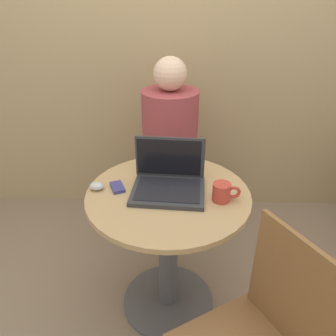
% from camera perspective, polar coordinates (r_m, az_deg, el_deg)
% --- Properties ---
extents(ground_plane, '(12.00, 12.00, 0.00)m').
position_cam_1_polar(ground_plane, '(2.00, 0.02, -22.13)').
color(ground_plane, '#7F6B56').
extents(back_wall, '(7.00, 0.05, 2.60)m').
position_cam_1_polar(back_wall, '(2.29, 0.80, 22.53)').
color(back_wall, tan).
rests_on(back_wall, ground_plane).
extents(round_table, '(0.75, 0.75, 0.73)m').
position_cam_1_polar(round_table, '(1.65, 0.02, -11.31)').
color(round_table, '#4C4C51').
rests_on(round_table, ground_plane).
extents(laptop, '(0.35, 0.28, 0.22)m').
position_cam_1_polar(laptop, '(1.50, 0.00, -2.25)').
color(laptop, '#2D2D33').
rests_on(laptop, round_table).
extents(cell_phone, '(0.09, 0.11, 0.02)m').
position_cam_1_polar(cell_phone, '(1.54, -8.80, -3.32)').
color(cell_phone, navy).
rests_on(cell_phone, round_table).
extents(computer_mouse, '(0.07, 0.05, 0.04)m').
position_cam_1_polar(computer_mouse, '(1.55, -12.31, -3.13)').
color(computer_mouse, '#B2B2B7').
rests_on(computer_mouse, round_table).
extents(coffee_cup, '(0.12, 0.08, 0.08)m').
position_cam_1_polar(coffee_cup, '(1.45, 9.47, -4.16)').
color(coffee_cup, '#B2382D').
rests_on(coffee_cup, round_table).
extents(person_seated, '(0.38, 0.55, 1.22)m').
position_cam_1_polar(person_seated, '(2.21, 0.19, 0.66)').
color(person_seated, brown).
rests_on(person_seated, ground_plane).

